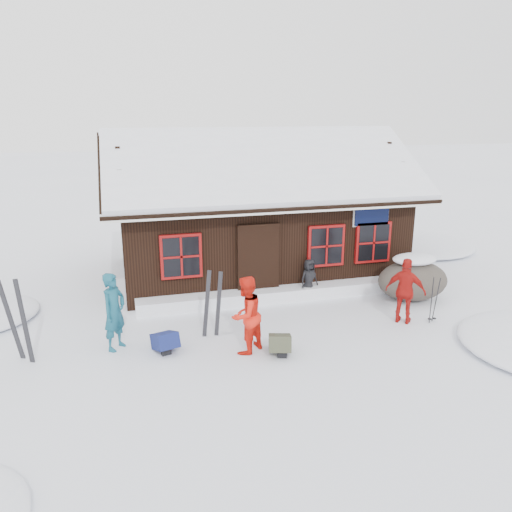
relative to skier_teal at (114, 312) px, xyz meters
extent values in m
plane|color=white|center=(2.75, -0.45, -0.83)|extent=(120.00, 120.00, 0.00)
cube|color=black|center=(4.25, 4.55, 0.42)|extent=(8.00, 5.00, 2.50)
cube|color=black|center=(4.25, 3.07, 2.52)|extent=(8.90, 3.14, 1.88)
cube|color=black|center=(4.25, 6.02, 2.52)|extent=(8.90, 3.14, 1.88)
cube|color=white|center=(4.25, 3.07, 2.66)|extent=(8.72, 3.07, 1.86)
cube|color=white|center=(4.25, 6.02, 2.66)|extent=(8.72, 3.07, 1.86)
cube|color=white|center=(4.25, 4.55, 3.39)|extent=(8.81, 0.22, 0.14)
cube|color=silver|center=(4.25, 1.60, 1.65)|extent=(8.90, 0.10, 0.20)
cube|color=black|center=(3.65, 2.00, 0.17)|extent=(1.00, 0.10, 2.00)
cube|color=black|center=(6.85, 1.97, 1.32)|extent=(1.00, 0.06, 0.60)
cube|color=maroon|center=(1.65, 1.99, 0.52)|extent=(1.04, 0.10, 1.14)
cube|color=black|center=(1.65, 1.95, 0.52)|extent=(0.90, 0.04, 1.00)
cube|color=maroon|center=(5.55, 1.99, 0.52)|extent=(1.04, 0.10, 1.14)
cube|color=black|center=(5.55, 1.95, 0.52)|extent=(0.90, 0.04, 1.00)
cube|color=maroon|center=(6.95, 1.99, 0.52)|extent=(1.04, 0.10, 1.14)
cube|color=black|center=(6.95, 1.95, 0.52)|extent=(0.90, 0.04, 1.00)
cube|color=white|center=(4.25, 1.80, -0.66)|extent=(7.60, 0.60, 0.35)
ellipsoid|color=white|center=(10.75, 5.55, -0.83)|extent=(4.00, 4.00, 0.48)
imported|color=#144D60|center=(0.00, 0.00, 0.00)|extent=(0.69, 0.73, 1.67)
imported|color=red|center=(2.60, -0.86, -0.01)|extent=(1.01, 0.97, 1.64)
imported|color=#A91511|center=(6.58, -0.39, -0.04)|extent=(0.95, 0.90, 1.58)
imported|color=black|center=(4.99, 1.75, -0.30)|extent=(0.60, 0.48, 1.08)
ellipsoid|color=#4C463D|center=(7.62, 0.93, -0.31)|extent=(1.89, 1.42, 1.04)
ellipsoid|color=white|center=(7.62, 0.93, 0.15)|extent=(1.19, 0.86, 0.26)
cube|color=black|center=(-1.97, 0.04, 0.00)|extent=(0.36, 0.07, 1.76)
cube|color=black|center=(-1.71, -0.09, 0.00)|extent=(0.25, 0.28, 1.76)
cube|color=black|center=(1.96, 0.10, -0.09)|extent=(0.25, 0.07, 1.58)
cube|color=black|center=(2.20, 0.02, -0.09)|extent=(0.20, 0.17, 1.58)
cylinder|color=black|center=(7.19, -0.54, -0.30)|extent=(0.08, 0.10, 1.16)
cylinder|color=black|center=(7.32, -0.54, -0.30)|extent=(0.08, 0.10, 1.16)
cube|color=navy|center=(0.98, -0.41, -0.67)|extent=(0.59, 0.69, 0.32)
cube|color=#3B3E2C|center=(3.25, -1.15, -0.67)|extent=(0.60, 0.70, 0.33)
camera|label=1|loc=(0.31, -10.05, 3.97)|focal=35.00mm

